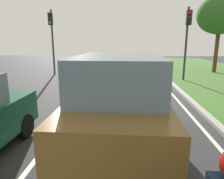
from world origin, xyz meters
TOP-DOWN VIEW (x-y plane):
  - ground_plane at (0.00, 14.00)m, footprint 60.00×60.00m
  - lane_line_center at (-0.70, 14.00)m, footprint 0.12×32.00m
  - lane_line_right_edge at (3.60, 14.00)m, footprint 0.12×32.00m
  - curb_right at (4.10, 14.00)m, footprint 0.24×48.00m
  - car_suv_ahead at (1.12, 8.25)m, footprint 2.02×4.52m
  - traffic_light_near_right at (5.17, 17.75)m, footprint 0.32×0.50m
  - traffic_light_overhead_left at (-4.59, 19.94)m, footprint 0.32×0.50m
  - tree_roadside_far at (8.76, 21.77)m, footprint 3.64×3.64m

SIDE VIEW (x-z plane):
  - ground_plane at x=0.00m, z-range 0.00..0.00m
  - lane_line_center at x=-0.70m, z-range 0.00..0.01m
  - lane_line_right_edge at x=3.60m, z-range 0.00..0.01m
  - curb_right at x=4.10m, z-range 0.00..0.12m
  - car_suv_ahead at x=1.12m, z-range 0.03..2.31m
  - traffic_light_near_right at x=5.17m, z-range 0.85..5.60m
  - traffic_light_overhead_left at x=-4.59m, z-range 0.87..5.88m
  - tree_roadside_far at x=8.76m, z-range 1.57..7.85m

